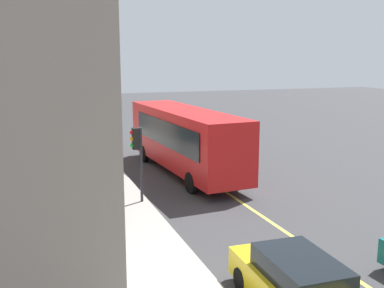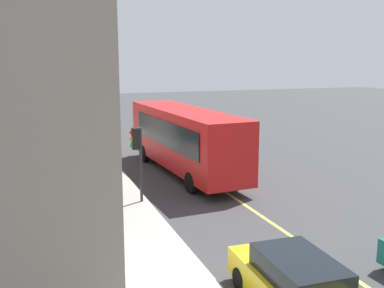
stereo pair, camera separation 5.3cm
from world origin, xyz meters
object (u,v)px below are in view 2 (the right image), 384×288
Objects in this scene: bus at (184,137)px; pedestrian_by_curb at (89,143)px; traffic_light at (137,147)px; car_yellow at (296,286)px; pedestrian_near_storefront at (96,176)px; pedestrian_waiting at (97,164)px.

pedestrian_by_curb is at bearing 47.79° from bus.
traffic_light is 9.83m from car_yellow.
pedestrian_waiting is at bearing -9.04° from pedestrian_near_storefront.
pedestrian_waiting is (-1.08, 4.87, -0.83)m from bus.
pedestrian_waiting is 2.43m from pedestrian_near_storefront.
pedestrian_by_curb reaches higher than car_yellow.
car_yellow is 18.36m from pedestrian_by_curb.
bus is at bearing -132.21° from pedestrian_by_curb.
pedestrian_waiting is 5.25m from pedestrian_by_curb.
car_yellow is at bearing -162.41° from pedestrian_near_storefront.
pedestrian_near_storefront is (10.52, 3.33, 0.42)m from car_yellow.
pedestrian_near_storefront is at bearing 123.54° from bus.
bus is at bearing -56.46° from pedestrian_near_storefront.
pedestrian_by_curb reaches higher than pedestrian_waiting.
pedestrian_by_curb is at bearing 8.34° from car_yellow.
pedestrian_near_storefront is at bearing 170.96° from pedestrian_waiting.
traffic_light reaches higher than car_yellow.
car_yellow is 2.60× the size of pedestrian_waiting.
pedestrian_by_curb reaches higher than pedestrian_near_storefront.
bus is 2.58× the size of car_yellow.
pedestrian_waiting is 1.00× the size of pedestrian_near_storefront.
pedestrian_waiting is at bearing 176.84° from pedestrian_by_curb.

